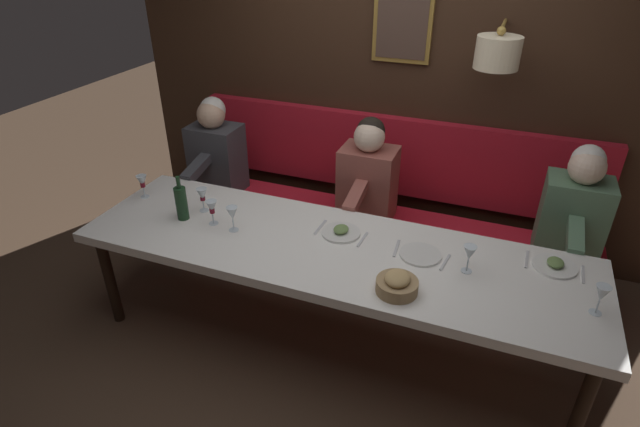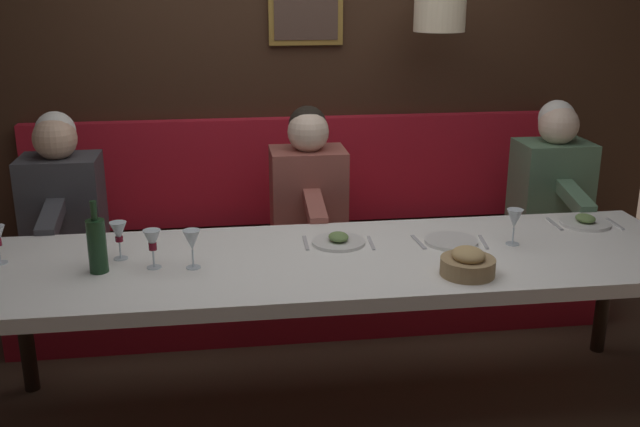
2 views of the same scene
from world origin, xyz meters
TOP-DOWN VIEW (x-y plane):
  - ground_plane at (0.00, 0.00)m, footprint 12.00×12.00m
  - dining_table at (0.00, 0.00)m, footprint 0.90×3.07m
  - banquette_bench at (0.89, 0.00)m, footprint 0.52×3.27m
  - back_wall_panel at (1.46, -0.01)m, footprint 0.59×4.47m
  - diner_nearest at (0.88, -1.35)m, footprint 0.60×0.40m
  - diner_near at (0.88, 0.04)m, footprint 0.60×0.40m
  - diner_middle at (0.88, 1.32)m, footprint 0.60×0.40m
  - place_setting_0 at (0.15, -0.01)m, footprint 0.24×0.31m
  - place_setting_1 at (0.10, -0.52)m, footprint 0.24×0.32m
  - place_setting_2 at (0.26, -1.24)m, footprint 0.24×0.31m
  - wine_glass_0 at (0.10, 0.93)m, footprint 0.07×0.07m
  - wine_glass_2 at (0.04, -0.78)m, footprint 0.07×0.07m
  - wine_glass_3 at (-0.05, 0.63)m, footprint 0.07×0.07m
  - wine_glass_5 at (-0.03, 0.79)m, footprint 0.07×0.07m
  - wine_bottle at (-0.04, 1.00)m, footprint 0.08×0.08m
  - bread_bowl at (-0.27, -0.47)m, footprint 0.22×0.22m

SIDE VIEW (x-z plane):
  - ground_plane at x=0.00m, z-range 0.00..0.00m
  - banquette_bench at x=0.89m, z-range 0.00..0.45m
  - dining_table at x=0.00m, z-range 0.31..1.05m
  - place_setting_1 at x=0.10m, z-range 0.74..0.75m
  - place_setting_0 at x=0.15m, z-range 0.73..0.78m
  - place_setting_2 at x=0.26m, z-range 0.73..0.78m
  - bread_bowl at x=-0.27m, z-range 0.73..0.85m
  - diner_nearest at x=0.88m, z-range 0.42..1.21m
  - diner_near at x=0.88m, z-range 0.42..1.21m
  - diner_middle at x=0.88m, z-range 0.42..1.21m
  - wine_glass_5 at x=-0.03m, z-range 0.77..0.94m
  - wine_glass_0 at x=0.10m, z-range 0.77..0.94m
  - wine_bottle at x=-0.04m, z-range 0.71..1.01m
  - wine_glass_2 at x=0.04m, z-range 0.77..0.94m
  - wine_glass_3 at x=-0.05m, z-range 0.77..0.94m
  - back_wall_panel at x=1.46m, z-range -0.09..2.81m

